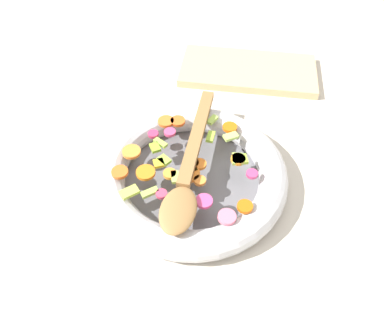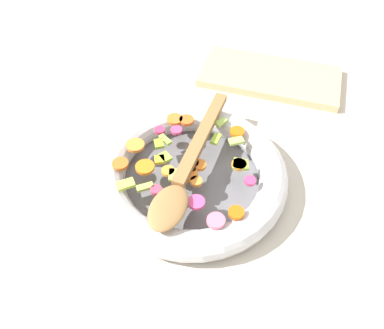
% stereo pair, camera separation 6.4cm
% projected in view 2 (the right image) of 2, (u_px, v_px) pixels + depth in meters
% --- Properties ---
extents(ground_plane, '(4.00, 4.00, 0.00)m').
position_uv_depth(ground_plane, '(192.00, 183.00, 0.68)').
color(ground_plane, beige).
extents(skillet, '(0.34, 0.34, 0.05)m').
position_uv_depth(skillet, '(192.00, 175.00, 0.66)').
color(skillet, slate).
rests_on(skillet, ground_plane).
extents(chopped_vegetables, '(0.25, 0.25, 0.01)m').
position_uv_depth(chopped_vegetables, '(185.00, 161.00, 0.64)').
color(chopped_vegetables, orange).
rests_on(chopped_vegetables, skillet).
extents(wooden_spoon, '(0.06, 0.33, 0.01)m').
position_uv_depth(wooden_spoon, '(188.00, 168.00, 0.62)').
color(wooden_spoon, olive).
rests_on(wooden_spoon, chopped_vegetables).
extents(cutting_board, '(0.32, 0.16, 0.02)m').
position_uv_depth(cutting_board, '(270.00, 76.00, 0.88)').
color(cutting_board, tan).
rests_on(cutting_board, ground_plane).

